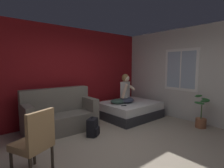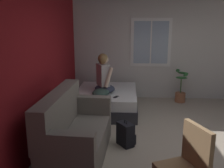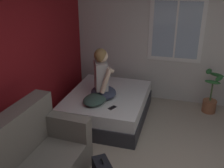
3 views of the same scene
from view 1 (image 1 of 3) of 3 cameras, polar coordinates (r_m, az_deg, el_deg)
name	(u,v)px [view 1 (image 1 of 3)]	position (r m, az deg, el deg)	size (l,w,h in m)	color
ground_plane	(122,152)	(3.49, 3.41, -21.33)	(40.00, 40.00, 0.00)	tan
wall_back_accent	(63,75)	(5.20, -15.83, 2.96)	(10.57, 0.16, 2.70)	maroon
wall_side_with_window	(195,75)	(5.50, 25.59, 2.77)	(0.19, 6.21, 2.70)	silver
bed	(130,110)	(5.52, 5.82, -8.39)	(1.70, 1.39, 0.48)	#2D2D33
couch	(60,115)	(4.56, -16.67, -9.66)	(1.74, 0.91, 1.04)	slate
side_chair	(35,140)	(2.86, -23.85, -16.49)	(0.61, 0.61, 0.98)	#382D23
person_seated	(126,91)	(5.35, 4.55, -2.29)	(0.66, 0.63, 0.88)	#383D51
backpack	(93,128)	(4.14, -6.29, -13.95)	(0.35, 0.35, 0.46)	black
throw_pillow	(118,101)	(5.24, 2.00, -5.63)	(0.48, 0.36, 0.14)	#385147
cell_phone	(124,106)	(4.96, 3.85, -7.05)	(0.07, 0.14, 0.01)	black
potted_plant	(201,116)	(5.14, 27.10, -9.36)	(0.39, 0.37, 0.85)	#995B3D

